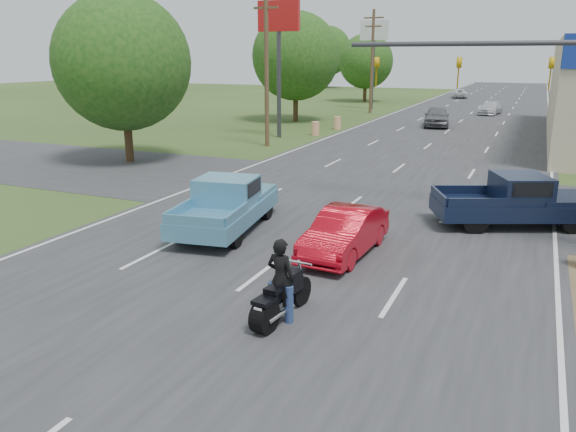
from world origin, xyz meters
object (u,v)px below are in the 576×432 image
at_px(distant_car_silver, 490,108).
at_px(red_convertible, 345,233).
at_px(distant_car_grey, 437,117).
at_px(navy_pickup, 520,200).
at_px(distant_car_white, 460,94).
at_px(motorcycle, 279,300).
at_px(blue_pickup, 228,203).
at_px(rider, 281,283).

bearing_deg(distant_car_silver, red_convertible, -82.86).
bearing_deg(distant_car_grey, red_convertible, -93.96).
xyz_separation_m(navy_pickup, distant_car_white, (-10.04, 62.05, -0.31)).
height_order(motorcycle, blue_pickup, blue_pickup).
bearing_deg(rider, blue_pickup, -43.64).
height_order(motorcycle, distant_car_silver, distant_car_silver).
bearing_deg(rider, red_convertible, -81.82).
height_order(red_convertible, navy_pickup, navy_pickup).
xyz_separation_m(motorcycle, distant_car_white, (-5.62, 71.87, 0.07)).
bearing_deg(distant_car_white, navy_pickup, 91.00).
height_order(rider, distant_car_silver, rider).
distance_m(motorcycle, rider, 0.39).
bearing_deg(motorcycle, distant_car_silver, 96.98).
xyz_separation_m(distant_car_silver, distant_car_white, (-5.85, 22.37, -0.04)).
height_order(rider, navy_pickup, rider).
bearing_deg(red_convertible, motorcycle, -85.98).
distance_m(blue_pickup, distant_car_silver, 44.25).
bearing_deg(rider, distant_car_silver, -83.01).
height_order(blue_pickup, distant_car_white, blue_pickup).
bearing_deg(blue_pickup, distant_car_silver, 75.06).
xyz_separation_m(motorcycle, distant_car_grey, (-2.94, 37.21, 0.31)).
xyz_separation_m(red_convertible, rider, (0.07, -4.60, 0.22)).
xyz_separation_m(rider, blue_pickup, (-4.42, 5.44, -0.00)).
bearing_deg(distant_car_grey, rider, -94.47).
bearing_deg(navy_pickup, rider, -47.88).
bearing_deg(distant_car_grey, navy_pickup, -83.98).
relative_size(red_convertible, distant_car_grey, 0.85).
distance_m(red_convertible, motorcycle, 4.66).
bearing_deg(rider, distant_car_grey, -78.22).
distance_m(red_convertible, distant_car_grey, 32.68).
bearing_deg(distant_car_white, rider, 86.30).
xyz_separation_m(rider, navy_pickup, (4.41, 9.75, 0.00)).
bearing_deg(distant_car_grey, distant_car_white, 85.41).
bearing_deg(distant_car_white, distant_car_silver, 96.48).
xyz_separation_m(motorcycle, blue_pickup, (-4.42, 5.50, 0.38)).
bearing_deg(motorcycle, navy_pickup, 73.02).
relative_size(navy_pickup, distant_car_silver, 1.33).
bearing_deg(navy_pickup, distant_car_white, 165.62).
bearing_deg(rider, distant_car_white, -78.27).
distance_m(blue_pickup, navy_pickup, 9.83).
bearing_deg(red_convertible, blue_pickup, 172.26).
height_order(motorcycle, rider, rider).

